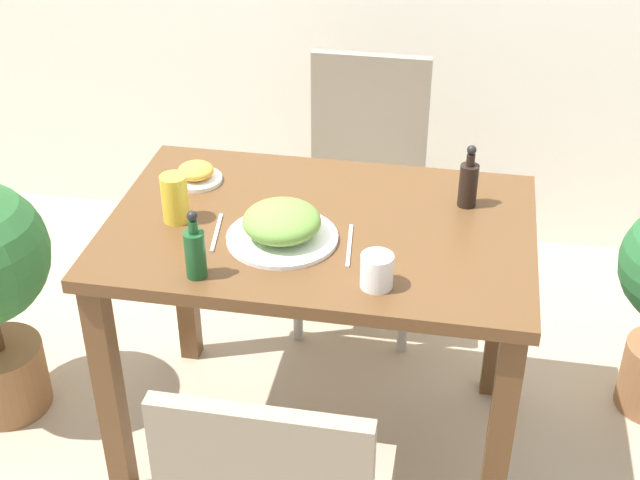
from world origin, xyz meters
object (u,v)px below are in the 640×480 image
(drink_cup, at_px, (377,271))
(condiment_bottle, at_px, (195,251))
(side_plate, at_px, (196,174))
(juice_glass, at_px, (175,198))
(sauce_bottle, at_px, (468,183))
(food_plate, at_px, (282,225))
(chair_far, at_px, (364,177))

(drink_cup, distance_m, condiment_bottle, 0.42)
(side_plate, relative_size, juice_glass, 1.12)
(sauce_bottle, bearing_deg, side_plate, -179.84)
(food_plate, distance_m, juice_glass, 0.29)
(food_plate, relative_size, condiment_bottle, 1.59)
(chair_far, height_order, side_plate, chair_far)
(condiment_bottle, bearing_deg, drink_cup, 4.68)
(sauce_bottle, height_order, condiment_bottle, same)
(chair_far, distance_m, condiment_bottle, 1.08)
(chair_far, xyz_separation_m, sauce_bottle, (0.35, -0.56, 0.31))
(drink_cup, bearing_deg, condiment_bottle, -175.32)
(juice_glass, xyz_separation_m, sauce_bottle, (0.74, 0.21, 0.00))
(drink_cup, xyz_separation_m, juice_glass, (-0.55, 0.20, 0.02))
(food_plate, distance_m, condiment_bottle, 0.25)
(chair_far, relative_size, sauce_bottle, 5.16)
(food_plate, relative_size, drink_cup, 3.36)
(food_plate, xyz_separation_m, drink_cup, (0.26, -0.16, -0.00))
(side_plate, xyz_separation_m, condiment_bottle, (0.14, -0.45, 0.04))
(condiment_bottle, bearing_deg, sauce_bottle, 36.41)
(drink_cup, relative_size, condiment_bottle, 0.47)
(side_plate, xyz_separation_m, juice_glass, (0.01, -0.21, 0.04))
(chair_far, relative_size, condiment_bottle, 5.16)
(juice_glass, bearing_deg, food_plate, -8.83)
(chair_far, bearing_deg, sauce_bottle, -57.94)
(chair_far, distance_m, juice_glass, 0.91)
(sauce_bottle, xyz_separation_m, condiment_bottle, (-0.61, -0.45, 0.00))
(food_plate, relative_size, sauce_bottle, 1.59)
(condiment_bottle, bearing_deg, side_plate, 107.23)
(juice_glass, xyz_separation_m, condiment_bottle, (0.13, -0.24, 0.00))
(juice_glass, bearing_deg, condiment_bottle, -61.76)
(side_plate, bearing_deg, drink_cup, -36.43)
(food_plate, bearing_deg, chair_far, 83.13)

